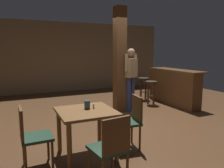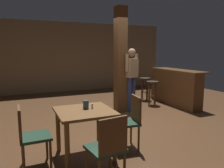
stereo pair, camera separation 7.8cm
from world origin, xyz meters
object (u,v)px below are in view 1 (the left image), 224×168
(chair_west, at_px, (31,134))
(salt_shaker, at_px, (94,106))
(napkin_cup, at_px, (87,105))
(standing_person, at_px, (131,75))
(chair_south, at_px, (111,146))
(bar_counter, at_px, (173,87))
(chair_east, at_px, (131,119))
(bar_stool_near, at_px, (151,87))
(bar_stool_mid, at_px, (143,83))
(dining_table, at_px, (86,119))

(chair_west, bearing_deg, salt_shaker, 4.74)
(napkin_cup, bearing_deg, standing_person, 45.74)
(chair_south, xyz_separation_m, bar_counter, (3.47, 3.01, 0.05))
(chair_east, height_order, napkin_cup, chair_east)
(salt_shaker, bearing_deg, bar_stool_near, 41.00)
(salt_shaker, height_order, bar_stool_mid, salt_shaker)
(bar_counter, bearing_deg, chair_south, -139.10)
(chair_east, relative_size, bar_stool_near, 1.22)
(chair_west, height_order, napkin_cup, chair_west)
(chair_south, height_order, standing_person, standing_person)
(chair_east, distance_m, bar_stool_mid, 3.83)
(chair_east, distance_m, bar_counter, 3.47)
(standing_person, xyz_separation_m, bar_counter, (1.61, 0.17, -0.45))
(chair_west, height_order, bar_stool_near, chair_west)
(salt_shaker, xyz_separation_m, bar_counter, (3.37, 2.11, -0.24))
(bar_counter, relative_size, bar_stool_near, 2.75)
(chair_east, relative_size, bar_counter, 0.45)
(napkin_cup, bearing_deg, chair_south, -90.14)
(chair_east, distance_m, chair_west, 1.60)
(salt_shaker, relative_size, bar_stool_near, 0.10)
(dining_table, xyz_separation_m, bar_stool_near, (2.89, 2.44, -0.05))
(salt_shaker, bearing_deg, bar_counter, 32.00)
(chair_east, distance_m, napkin_cup, 0.81)
(salt_shaker, relative_size, bar_stool_mid, 0.10)
(chair_south, relative_size, bar_counter, 0.45)
(napkin_cup, bearing_deg, chair_east, -6.02)
(chair_west, bearing_deg, chair_south, -43.68)
(chair_south, xyz_separation_m, standing_person, (1.86, 2.83, 0.50))
(salt_shaker, xyz_separation_m, bar_stool_mid, (2.89, 3.05, -0.22))
(chair_south, distance_m, chair_west, 1.19)
(chair_south, relative_size, bar_stool_near, 1.22)
(dining_table, height_order, salt_shaker, salt_shaker)
(napkin_cup, bearing_deg, salt_shaker, -16.25)
(chair_south, xyz_separation_m, chair_east, (0.75, 0.85, 0.00))
(napkin_cup, height_order, bar_counter, bar_counter)
(dining_table, relative_size, standing_person, 0.49)
(chair_south, height_order, napkin_cup, chair_south)
(napkin_cup, xyz_separation_m, salt_shaker, (0.10, -0.03, -0.03))
(chair_east, xyz_separation_m, bar_stool_mid, (2.24, 3.10, 0.06))
(dining_table, height_order, standing_person, standing_person)
(napkin_cup, bearing_deg, dining_table, -120.33)
(napkin_cup, relative_size, bar_stool_mid, 0.18)
(dining_table, bearing_deg, chair_east, 0.02)
(napkin_cup, bearing_deg, bar_counter, 30.94)
(dining_table, distance_m, chair_south, 0.86)
(chair_east, bearing_deg, chair_west, -178.97)
(dining_table, distance_m, napkin_cup, 0.23)
(chair_south, xyz_separation_m, napkin_cup, (0.00, 0.93, 0.31))
(bar_counter, bearing_deg, chair_west, -153.20)
(standing_person, distance_m, bar_counter, 1.68)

